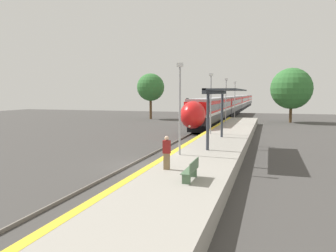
{
  "coord_description": "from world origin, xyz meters",
  "views": [
    {
      "loc": [
        7.7,
        -19.31,
        4.66
      ],
      "look_at": [
        0.6,
        3.58,
        2.25
      ],
      "focal_mm": 35.0,
      "sensor_mm": 36.0,
      "label": 1
    }
  ],
  "objects_px": {
    "platform_bench": "(192,170)",
    "lamppost_farthest": "(235,97)",
    "railway_signal": "(187,110)",
    "lamppost_far": "(226,98)",
    "train": "(236,103)",
    "person_waiting": "(167,152)",
    "lamppost_mid": "(211,100)",
    "lamppost_near": "(180,103)"
  },
  "relations": [
    {
      "from": "platform_bench",
      "to": "lamppost_near",
      "type": "height_order",
      "value": "lamppost_near"
    },
    {
      "from": "lamppost_mid",
      "to": "lamppost_far",
      "type": "relative_size",
      "value": 1.0
    },
    {
      "from": "lamppost_mid",
      "to": "railway_signal",
      "type": "bearing_deg",
      "value": 113.99
    },
    {
      "from": "railway_signal",
      "to": "lamppost_farthest",
      "type": "bearing_deg",
      "value": 64.71
    },
    {
      "from": "train",
      "to": "lamppost_farthest",
      "type": "xyz_separation_m",
      "value": [
        2.55,
        -27.54,
        1.79
      ]
    },
    {
      "from": "train",
      "to": "lamppost_mid",
      "type": "height_order",
      "value": "lamppost_mid"
    },
    {
      "from": "railway_signal",
      "to": "lamppost_far",
      "type": "xyz_separation_m",
      "value": [
        4.95,
        -0.32,
        1.6
      ]
    },
    {
      "from": "railway_signal",
      "to": "lamppost_farthest",
      "type": "xyz_separation_m",
      "value": [
        4.95,
        10.48,
        1.6
      ]
    },
    {
      "from": "train",
      "to": "railway_signal",
      "type": "bearing_deg",
      "value": -93.61
    },
    {
      "from": "platform_bench",
      "to": "lamppost_farthest",
      "type": "bearing_deg",
      "value": 93.08
    },
    {
      "from": "platform_bench",
      "to": "lamppost_far",
      "type": "xyz_separation_m",
      "value": [
        -2.04,
        27.16,
        2.68
      ]
    },
    {
      "from": "lamppost_far",
      "to": "lamppost_mid",
      "type": "bearing_deg",
      "value": -90.0
    },
    {
      "from": "person_waiting",
      "to": "lamppost_far",
      "type": "xyz_separation_m",
      "value": [
        -0.41,
        25.53,
        2.3
      ]
    },
    {
      "from": "railway_signal",
      "to": "lamppost_mid",
      "type": "xyz_separation_m",
      "value": [
        4.95,
        -11.12,
        1.6
      ]
    },
    {
      "from": "lamppost_mid",
      "to": "lamppost_farthest",
      "type": "bearing_deg",
      "value": 90.0
    },
    {
      "from": "platform_bench",
      "to": "lamppost_near",
      "type": "relative_size",
      "value": 0.29
    },
    {
      "from": "train",
      "to": "lamppost_far",
      "type": "bearing_deg",
      "value": -86.2
    },
    {
      "from": "lamppost_near",
      "to": "lamppost_far",
      "type": "bearing_deg",
      "value": 90.0
    },
    {
      "from": "train",
      "to": "lamppost_mid",
      "type": "relative_size",
      "value": 17.06
    },
    {
      "from": "train",
      "to": "person_waiting",
      "type": "bearing_deg",
      "value": -87.35
    },
    {
      "from": "platform_bench",
      "to": "lamppost_far",
      "type": "relative_size",
      "value": 0.29
    },
    {
      "from": "platform_bench",
      "to": "railway_signal",
      "type": "relative_size",
      "value": 0.4
    },
    {
      "from": "lamppost_near",
      "to": "lamppost_far",
      "type": "height_order",
      "value": "same"
    },
    {
      "from": "lamppost_mid",
      "to": "lamppost_far",
      "type": "height_order",
      "value": "same"
    },
    {
      "from": "person_waiting",
      "to": "train",
      "type": "bearing_deg",
      "value": 92.65
    },
    {
      "from": "train",
      "to": "lamppost_far",
      "type": "xyz_separation_m",
      "value": [
        2.55,
        -38.34,
        1.79
      ]
    },
    {
      "from": "person_waiting",
      "to": "railway_signal",
      "type": "height_order",
      "value": "railway_signal"
    },
    {
      "from": "railway_signal",
      "to": "lamppost_mid",
      "type": "height_order",
      "value": "lamppost_mid"
    },
    {
      "from": "platform_bench",
      "to": "lamppost_farthest",
      "type": "xyz_separation_m",
      "value": [
        -2.04,
        37.96,
        2.68
      ]
    },
    {
      "from": "train",
      "to": "lamppost_farthest",
      "type": "height_order",
      "value": "lamppost_farthest"
    },
    {
      "from": "lamppost_mid",
      "to": "lamppost_farthest",
      "type": "relative_size",
      "value": 1.0
    },
    {
      "from": "train",
      "to": "lamppost_farthest",
      "type": "relative_size",
      "value": 17.06
    },
    {
      "from": "person_waiting",
      "to": "railway_signal",
      "type": "relative_size",
      "value": 0.41
    },
    {
      "from": "lamppost_near",
      "to": "lamppost_far",
      "type": "relative_size",
      "value": 1.0
    },
    {
      "from": "railway_signal",
      "to": "platform_bench",
      "type": "bearing_deg",
      "value": -75.73
    },
    {
      "from": "platform_bench",
      "to": "lamppost_farthest",
      "type": "distance_m",
      "value": 38.11
    },
    {
      "from": "platform_bench",
      "to": "person_waiting",
      "type": "relative_size",
      "value": 0.97
    },
    {
      "from": "train",
      "to": "person_waiting",
      "type": "xyz_separation_m",
      "value": [
        2.96,
        -63.87,
        -0.51
      ]
    },
    {
      "from": "railway_signal",
      "to": "lamppost_far",
      "type": "bearing_deg",
      "value": -3.74
    },
    {
      "from": "railway_signal",
      "to": "lamppost_far",
      "type": "distance_m",
      "value": 5.21
    },
    {
      "from": "railway_signal",
      "to": "lamppost_far",
      "type": "relative_size",
      "value": 0.73
    },
    {
      "from": "lamppost_farthest",
      "to": "platform_bench",
      "type": "bearing_deg",
      "value": -86.92
    }
  ]
}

